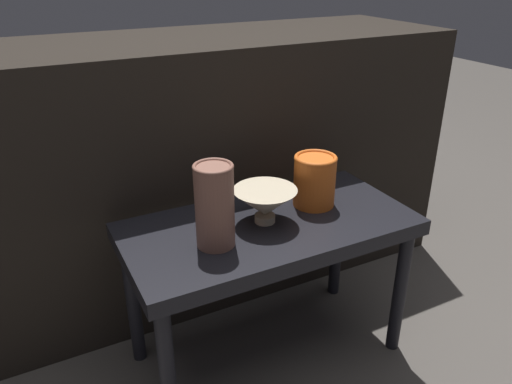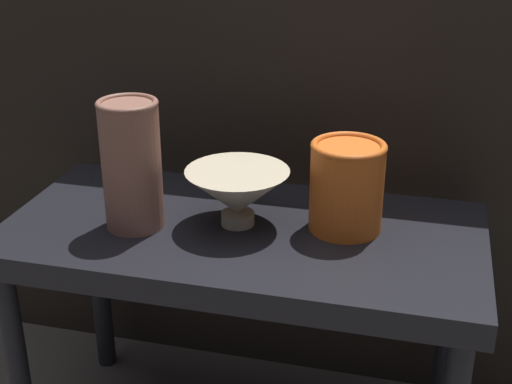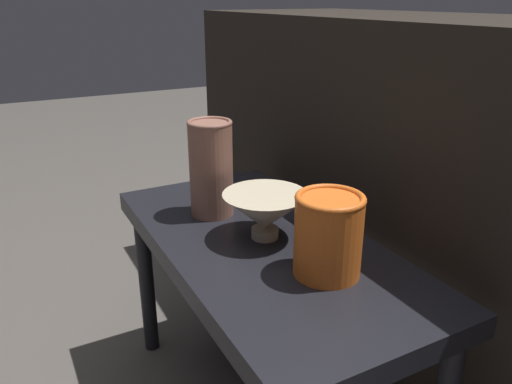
{
  "view_description": "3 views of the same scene",
  "coord_description": "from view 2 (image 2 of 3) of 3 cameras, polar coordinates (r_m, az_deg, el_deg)",
  "views": [
    {
      "loc": [
        -0.53,
        -0.96,
        1.03
      ],
      "look_at": [
        -0.04,
        0.0,
        0.51
      ],
      "focal_mm": 35.0,
      "sensor_mm": 36.0,
      "label": 1
    },
    {
      "loc": [
        0.26,
        -0.94,
        0.91
      ],
      "look_at": [
        0.02,
        -0.0,
        0.48
      ],
      "focal_mm": 50.0,
      "sensor_mm": 36.0,
      "label": 2
    },
    {
      "loc": [
        0.73,
        -0.41,
        0.85
      ],
      "look_at": [
        -0.01,
        -0.01,
        0.52
      ],
      "focal_mm": 35.0,
      "sensor_mm": 36.0,
      "label": 3
    }
  ],
  "objects": [
    {
      "name": "table",
      "position": [
        1.12,
        -1.08,
        -5.21
      ],
      "size": [
        0.73,
        0.36,
        0.42
      ],
      "color": "black",
      "rests_on": "ground_plane"
    },
    {
      "name": "couch_backdrop",
      "position": [
        1.53,
        3.64,
        4.42
      ],
      "size": [
        1.62,
        0.5,
        0.81
      ],
      "color": "black",
      "rests_on": "ground_plane"
    },
    {
      "name": "bowl",
      "position": [
        1.08,
        -1.49,
        -0.06
      ],
      "size": [
        0.16,
        0.16,
        0.09
      ],
      "color": "#C1B293",
      "rests_on": "table"
    },
    {
      "name": "vase_colorful_right",
      "position": [
        1.07,
        7.27,
        0.56
      ],
      "size": [
        0.11,
        0.11,
        0.14
      ],
      "color": "orange",
      "rests_on": "table"
    },
    {
      "name": "vase_textured_left",
      "position": [
        1.07,
        -9.93,
        2.25
      ],
      "size": [
        0.09,
        0.09,
        0.2
      ],
      "color": "brown",
      "rests_on": "table"
    }
  ]
}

